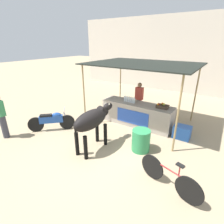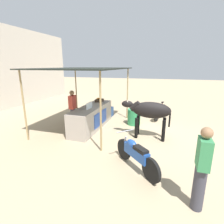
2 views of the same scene
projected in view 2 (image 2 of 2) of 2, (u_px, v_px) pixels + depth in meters
name	position (u px, v px, depth m)	size (l,w,h in m)	color
ground_plane	(142.00, 133.00, 7.06)	(60.00, 60.00, 0.00)	tan
stall_counter	(92.00, 117.00, 7.57)	(3.00, 0.82, 0.96)	#9E9389
stall_awning	(84.00, 71.00, 7.14)	(4.20, 3.20, 2.55)	black
water_bottle_row	(89.00, 106.00, 7.08)	(0.52, 0.07, 0.25)	silver
fruit_crate	(99.00, 100.00, 8.40)	(0.44, 0.32, 0.18)	#3F3326
vendor_behind_counter	(73.00, 109.00, 7.43)	(0.34, 0.22, 1.65)	#383842
cooler_box	(108.00, 112.00, 9.36)	(0.60, 0.44, 0.48)	blue
water_barrel	(134.00, 117.00, 8.03)	(0.59, 0.59, 0.73)	#2D8C51
cow	(149.00, 111.00, 6.39)	(0.55, 1.82, 1.44)	black
motorcycle_parked	(136.00, 154.00, 4.54)	(1.33, 1.33, 0.90)	black
bicycle_leaning	(160.00, 112.00, 8.88)	(1.60, 0.52, 0.85)	black
passerby_on_street	(202.00, 169.00, 3.14)	(0.34, 0.22, 1.65)	#383842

